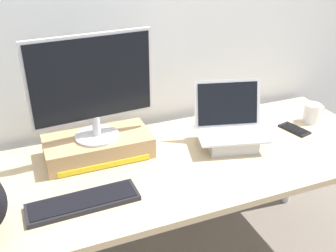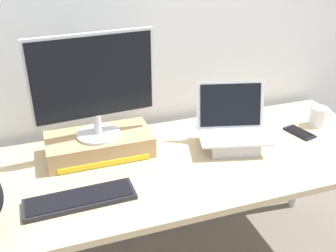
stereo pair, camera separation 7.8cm
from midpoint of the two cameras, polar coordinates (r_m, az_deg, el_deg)
The scene contains 8 objects.
back_wall at distance 1.95m, azimuth -3.55°, elevation 16.31°, with size 7.00×0.10×2.60m, color silver.
desk at distance 1.77m, azimuth 1.27°, elevation -7.02°, with size 2.09×0.75×0.73m.
toner_box_yellow at distance 1.79m, azimuth -8.74°, elevation -2.71°, with size 0.47×0.24×0.10m.
desktop_monitor at distance 1.67m, azimuth -9.44°, elevation 6.03°, with size 0.53×0.20×0.46m.
open_laptop at distance 1.86m, azimuth 10.50°, elevation -1.31°, with size 0.37×0.30×0.29m.
external_keyboard at distance 1.53m, azimuth -11.27°, elevation -10.45°, with size 0.42×0.14×0.02m.
coffee_mug at distance 2.19m, azimuth 22.10°, elevation 1.32°, with size 0.13×0.09×0.10m.
cell_phone at distance 2.09m, azimuth 19.67°, elevation -0.90°, with size 0.11×0.17×0.01m.
Camera 2 is at (-0.48, -1.38, 1.67)m, focal length 41.74 mm.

